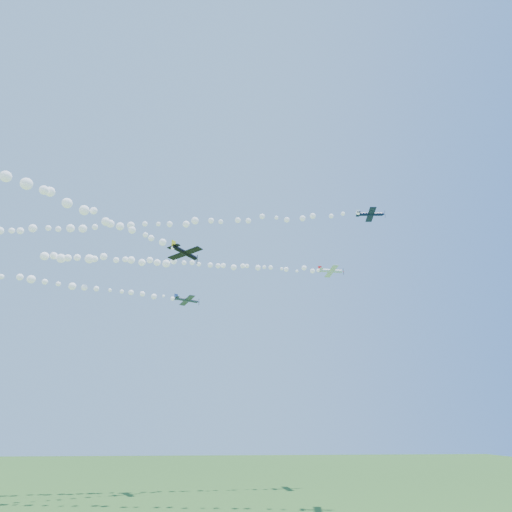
{
  "coord_description": "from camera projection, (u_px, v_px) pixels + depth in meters",
  "views": [
    {
      "loc": [
        -1.36,
        -91.55,
        13.25
      ],
      "look_at": [
        5.44,
        -6.07,
        47.2
      ],
      "focal_mm": 30.0,
      "sensor_mm": 36.0,
      "label": 1
    }
  ],
  "objects": [
    {
      "name": "smoke_trail_white",
      "position": [
        188.0,
        263.0,
        104.77
      ],
      "size": [
        69.18,
        8.9,
        2.98
      ],
      "primitive_type": null,
      "color": "white"
    },
    {
      "name": "plane_grey",
      "position": [
        187.0,
        300.0,
        99.77
      ],
      "size": [
        6.21,
        6.53,
        2.03
      ],
      "rotation": [
        -0.12,
        0.02,
        0.45
      ],
      "color": "#353F4D"
    },
    {
      "name": "plane_navy",
      "position": [
        371.0,
        214.0,
        88.13
      ],
      "size": [
        6.11,
        6.49,
        2.09
      ],
      "rotation": [
        -0.02,
        0.04,
        -0.17
      ],
      "color": "#0C1636"
    },
    {
      "name": "plane_black",
      "position": [
        185.0,
        253.0,
        69.29
      ],
      "size": [
        5.91,
        5.58,
        2.31
      ],
      "rotation": [
        -0.07,
        0.07,
        0.89
      ],
      "color": "black"
    },
    {
      "name": "smoke_trail_navy",
      "position": [
        158.0,
        224.0,
        91.77
      ],
      "size": [
        84.85,
        16.28,
        2.46
      ],
      "primitive_type": null,
      "color": "white"
    },
    {
      "name": "ground",
      "position": [
        225.0,
        501.0,
        80.08
      ],
      "size": [
        260.0,
        260.0,
        0.0
      ],
      "primitive_type": "plane",
      "color": "#254A1C",
      "rests_on": "ground"
    },
    {
      "name": "plane_white",
      "position": [
        331.0,
        271.0,
        110.82
      ],
      "size": [
        7.06,
        7.42,
        2.14
      ],
      "rotation": [
        -0.11,
        0.0,
        0.09
      ],
      "color": "white"
    }
  ]
}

